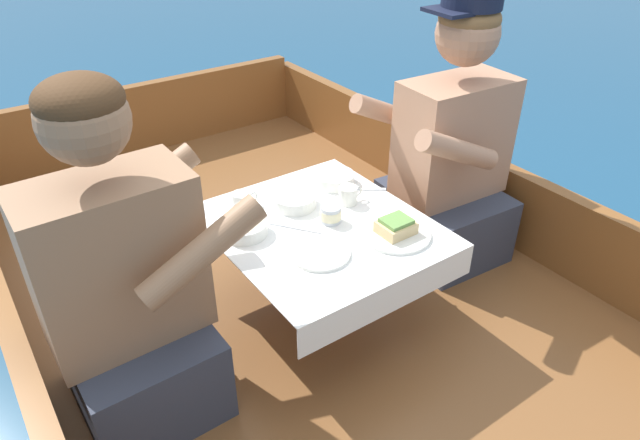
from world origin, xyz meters
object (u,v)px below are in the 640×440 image
Objects in this scene: sandwich at (396,226)px; coffee_cup_starboard at (348,195)px; person_starboard at (449,157)px; tin_can at (331,214)px; coffee_cup_port at (242,201)px; person_port at (126,292)px.

coffee_cup_starboard reaches higher than sandwich.
person_starboard is 0.58m from tin_can.
coffee_cup_port is 0.35m from coffee_cup_starboard.
person_port is 0.97× the size of person_starboard.
coffee_cup_starboard reaches higher than coffee_cup_port.
sandwich is at bearing -13.54° from person_port.
person_starboard reaches higher than tin_can.
coffee_cup_starboard is at bearing 89.90° from sandwich.
tin_can is (-0.12, 0.18, -0.00)m from sandwich.
person_starboard is at bearing -1.57° from coffee_cup_starboard.
coffee_cup_starboard is (0.77, 0.06, 0.01)m from person_port.
person_port reaches higher than tin_can.
person_port is 0.65m from tin_can.
coffee_cup_starboard is at bearing 3.81° from person_port.
person_starboard is 9.51× the size of sandwich.
coffee_cup_port is at bearing 151.21° from coffee_cup_starboard.
coffee_cup_port is at bearing 127.11° from sandwich.
sandwich is 1.16× the size of coffee_cup_starboard.
person_port is at bearing -153.50° from coffee_cup_port.
person_port is at bearing -179.71° from tin_can.
coffee_cup_starboard is (0.00, 0.24, -0.00)m from sandwich.
person_port is 1.23m from person_starboard.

